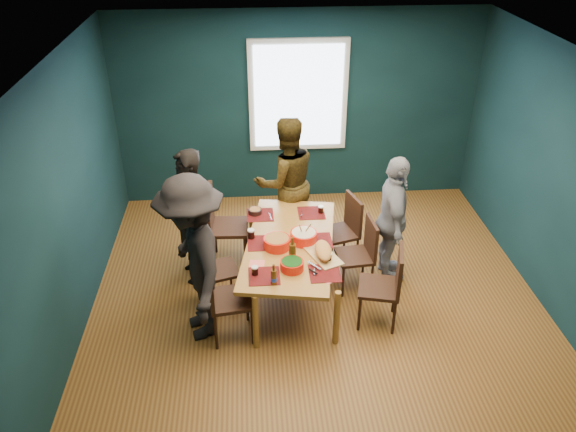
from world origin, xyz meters
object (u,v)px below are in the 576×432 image
at_px(chair_left_mid, 212,265).
at_px(cutting_board, 323,252).
at_px(dining_table, 290,247).
at_px(chair_right_far, 346,226).
at_px(chair_right_near, 388,282).
at_px(person_far_left, 190,217).
at_px(bowl_salad, 277,242).
at_px(person_near_left, 194,260).
at_px(person_back, 286,182).
at_px(bowl_herbs, 292,265).
at_px(chair_right_mid, 362,249).
at_px(person_right, 393,220).
at_px(chair_left_near, 221,293).
at_px(bowl_dumpling, 304,236).
at_px(chair_left_far, 220,220).

relative_size(chair_left_mid, cutting_board, 1.40).
distance_m(dining_table, cutting_board, 0.46).
xyz_separation_m(chair_right_far, chair_right_near, (0.25, -1.14, 0.02)).
relative_size(chair_right_near, person_far_left, 0.56).
bearing_deg(bowl_salad, person_near_left, -151.78).
distance_m(person_back, bowl_herbs, 1.64).
bearing_deg(bowl_salad, chair_right_near, -23.06).
relative_size(dining_table, person_near_left, 1.09).
xyz_separation_m(dining_table, chair_right_mid, (0.82, 0.08, -0.13)).
distance_m(chair_right_far, bowl_salad, 1.11).
relative_size(chair_right_mid, bowl_salad, 3.01).
xyz_separation_m(person_right, cutting_board, (-0.86, -0.54, -0.02)).
relative_size(chair_left_near, chair_right_far, 1.07).
height_order(dining_table, bowl_dumpling, bowl_dumpling).
distance_m(chair_left_mid, chair_left_near, 0.58).
height_order(chair_right_far, cutting_board, chair_right_far).
bearing_deg(chair_left_mid, chair_left_far, 67.69).
relative_size(chair_left_far, person_far_left, 0.62).
distance_m(person_back, person_right, 1.45).
relative_size(chair_left_near, bowl_dumpling, 3.26).
height_order(dining_table, person_back, person_back).
bearing_deg(chair_right_far, chair_right_mid, -94.28).
bearing_deg(person_near_left, chair_left_mid, 149.41).
distance_m(dining_table, chair_left_mid, 0.87).
xyz_separation_m(chair_right_near, cutting_board, (-0.65, 0.27, 0.22)).
bearing_deg(person_far_left, person_near_left, -8.67).
height_order(person_far_left, person_back, person_back).
relative_size(person_near_left, bowl_herbs, 7.51).
distance_m(chair_right_far, person_right, 0.63).
bearing_deg(person_back, chair_right_far, 124.11).
height_order(chair_left_far, chair_left_mid, chair_left_far).
relative_size(dining_table, chair_right_far, 2.21).
bearing_deg(chair_right_mid, bowl_dumpling, -178.91).
distance_m(chair_left_mid, person_far_left, 0.65).
xyz_separation_m(bowl_salad, cutting_board, (0.47, -0.21, -0.00)).
height_order(chair_right_mid, bowl_herbs, chair_right_mid).
xyz_separation_m(person_near_left, bowl_dumpling, (1.13, 0.54, -0.13)).
bearing_deg(chair_right_mid, chair_right_far, 96.99).
bearing_deg(bowl_dumpling, person_near_left, -154.42).
bearing_deg(chair_right_near, dining_table, 163.54).
height_order(chair_left_near, bowl_salad, chair_left_near).
relative_size(chair_left_far, chair_left_near, 1.07).
distance_m(chair_right_mid, person_back, 1.36).
height_order(chair_left_far, chair_right_near, chair_left_far).
bearing_deg(chair_left_mid, chair_right_mid, -11.20).
bearing_deg(cutting_board, person_right, 9.61).
bearing_deg(person_back, bowl_salad, 65.24).
xyz_separation_m(chair_left_far, chair_right_mid, (1.60, -0.61, -0.09)).
relative_size(chair_right_near, person_near_left, 0.51).
bearing_deg(chair_left_near, bowl_dumpling, 29.07).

